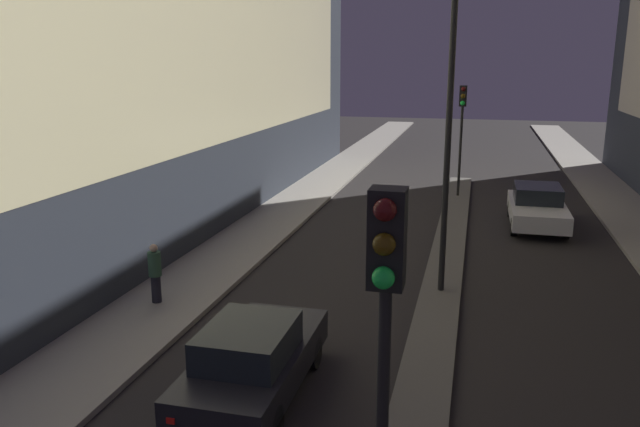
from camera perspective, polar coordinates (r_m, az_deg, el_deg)
median_strip at (r=19.04m, az=11.36°, el=-4.84°), size 1.05×29.40×0.13m
traffic_light_near at (r=5.75m, az=5.90°, el=-10.66°), size 0.32×0.42×4.88m
traffic_light_mid at (r=28.35m, az=12.86°, el=8.69°), size 0.32×0.42×4.88m
street_lamp at (r=15.97m, az=11.95°, el=13.06°), size 0.51×0.51×8.71m
car_left_lane at (r=11.76m, az=-6.12°, el=-13.13°), size 1.74×4.26×1.52m
car_right_lane at (r=24.61m, az=19.24°, el=0.59°), size 1.95×4.56×1.52m
pedestrian_on_left_sidewalk at (r=16.19m, az=-14.84°, el=-5.17°), size 0.32×0.32×1.52m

